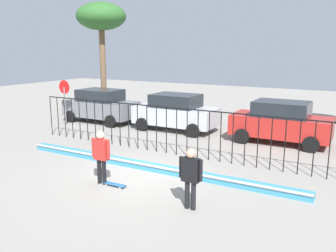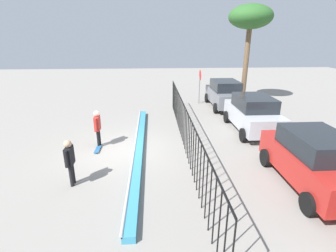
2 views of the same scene
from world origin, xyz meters
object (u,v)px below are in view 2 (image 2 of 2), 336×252
skateboarder (97,125)px  stop_sign (200,82)px  parked_car_silver (253,113)px  parked_car_red (314,160)px  camera_operator (70,159)px  parked_car_gray (225,94)px  palm_tree_short (250,19)px  skateboard (98,149)px

skateboarder → stop_sign: stop_sign is taller
parked_car_silver → parked_car_red: same height
skateboarder → parked_car_silver: parked_car_silver is taller
parked_car_silver → camera_operator: bearing=-62.0°
skateboarder → stop_sign: size_ratio=0.69×
parked_car_silver → parked_car_red: (5.32, 0.06, 0.00)m
skateboarder → parked_car_gray: parked_car_gray is taller
camera_operator → parked_car_red: (0.52, 8.17, -0.03)m
parked_car_red → parked_car_silver: bearing=-179.3°
palm_tree_short → camera_operator: bearing=-41.8°
parked_car_gray → palm_tree_short: bearing=121.8°
parked_car_gray → parked_car_red: bearing=-0.3°
skateboarder → stop_sign: 9.70m
parked_car_red → stop_sign: stop_sign is taller
parked_car_gray → palm_tree_short: (-1.15, 1.73, 4.98)m
skateboard → parked_car_silver: 8.13m
stop_sign → parked_car_silver: bearing=16.8°
parked_car_silver → parked_car_red: size_ratio=1.00×
camera_operator → palm_tree_short: palm_tree_short is taller
parked_car_gray → parked_car_silver: (4.83, 0.19, 0.00)m
camera_operator → palm_tree_short: 15.30m
skateboard → camera_operator: camera_operator is taller
palm_tree_short → parked_car_red: bearing=-7.4°
parked_car_silver → parked_car_red: bearing=-1.9°
skateboard → parked_car_red: 8.59m
skateboarder → camera_operator: 3.25m
skateboard → camera_operator: (2.76, -0.29, 0.94)m
parked_car_silver → parked_car_red: 5.32m
skateboarder → parked_car_gray: bearing=138.4°
parked_car_red → stop_sign: bearing=-170.6°
skateboard → parked_car_gray: parked_car_gray is taller
camera_operator → parked_car_silver: 9.43m
camera_operator → parked_car_gray: 12.48m
skateboarder → parked_car_silver: 7.99m
camera_operator → parked_car_red: size_ratio=0.39×
parked_car_gray → parked_car_red: same height
parked_car_gray → parked_car_red: size_ratio=1.00×
camera_operator → skateboard: bearing=28.5°
skateboard → palm_tree_short: bearing=149.1°
parked_car_red → palm_tree_short: bearing=172.6°
skateboarder → skateboard: (0.47, 0.02, -0.97)m
skateboard → palm_tree_short: palm_tree_short is taller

